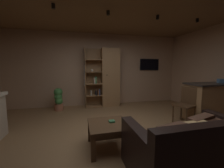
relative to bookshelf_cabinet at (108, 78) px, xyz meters
name	(u,v)px	position (x,y,z in m)	size (l,w,h in m)	color
floor	(117,138)	(-0.33, -2.42, -1.04)	(6.39, 5.34, 0.02)	olive
wall_back	(98,70)	(-0.33, 0.27, 0.29)	(6.51, 0.06, 2.64)	tan
window_pane_back	(92,75)	(-0.57, 0.24, 0.08)	(0.56, 0.01, 0.76)	white
bookshelf_cabinet	(108,78)	(0.00, 0.00, 0.00)	(1.24, 0.41, 2.09)	#997047
kitchen_bar_counter	(212,102)	(2.41, -2.07, -0.53)	(1.37, 0.65, 1.00)	#997047
tissue_box	(221,81)	(2.63, -2.08, 0.02)	(0.12, 0.12, 0.11)	#598CBF
leather_couch	(192,151)	(0.39, -3.57, -0.73)	(1.65, 0.95, 0.84)	black
coffee_table	(108,128)	(-0.57, -2.73, -0.67)	(0.68, 0.69, 0.44)	#4C331E
table_book_0	(112,121)	(-0.50, -2.68, -0.58)	(0.10, 0.09, 0.03)	#387247
dining_chair	(186,102)	(1.61, -2.06, -0.50)	(0.53, 0.53, 0.92)	#4C331E
potted_floor_plant	(59,99)	(-1.71, -0.19, -0.64)	(0.28, 0.31, 0.74)	#B77051
wall_mounted_tv	(149,65)	(1.77, 0.21, 0.50)	(0.80, 0.06, 0.45)	black
track_light_spot_1	(53,6)	(-1.48, -2.02, 1.54)	(0.07, 0.07, 0.09)	black
track_light_spot_2	(108,13)	(-0.40, -1.94, 1.54)	(0.07, 0.07, 0.09)	black
track_light_spot_3	(158,17)	(0.78, -1.94, 1.54)	(0.07, 0.07, 0.09)	black
track_light_spot_4	(197,20)	(1.85, -1.98, 1.54)	(0.07, 0.07, 0.09)	black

